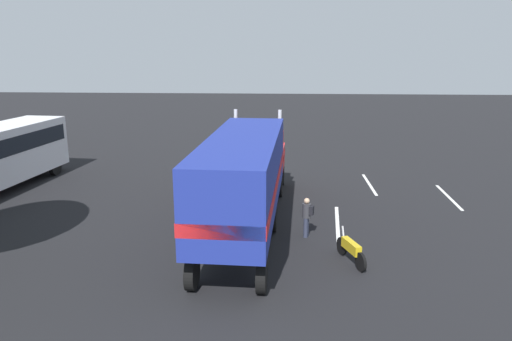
% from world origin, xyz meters
% --- Properties ---
extents(ground_plane, '(120.00, 120.00, 0.00)m').
position_xyz_m(ground_plane, '(0.00, 0.00, 0.00)').
color(ground_plane, black).
extents(lane_stripe_near, '(4.40, 0.52, 0.01)m').
position_xyz_m(lane_stripe_near, '(-5.19, -3.50, 0.01)').
color(lane_stripe_near, silver).
rests_on(lane_stripe_near, ground_plane).
extents(lane_stripe_mid, '(4.40, 0.19, 0.01)m').
position_xyz_m(lane_stripe_mid, '(1.21, -5.95, 0.01)').
color(lane_stripe_mid, silver).
rests_on(lane_stripe_mid, ground_plane).
extents(lane_stripe_far, '(4.40, 0.27, 0.01)m').
position_xyz_m(lane_stripe_far, '(-0.99, -9.62, 0.01)').
color(lane_stripe_far, silver).
rests_on(lane_stripe_far, ground_plane).
extents(semi_truck, '(14.26, 3.12, 4.50)m').
position_xyz_m(semi_truck, '(-6.22, 0.40, 2.52)').
color(semi_truck, red).
rests_on(semi_truck, ground_plane).
extents(person_bystander, '(0.37, 0.48, 1.63)m').
position_xyz_m(person_bystander, '(-6.89, -2.08, 0.89)').
color(person_bystander, '#2D3347').
rests_on(person_bystander, ground_plane).
extents(motorcycle, '(2.02, 0.81, 1.12)m').
position_xyz_m(motorcycle, '(-9.23, -3.54, 0.48)').
color(motorcycle, black).
rests_on(motorcycle, ground_plane).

